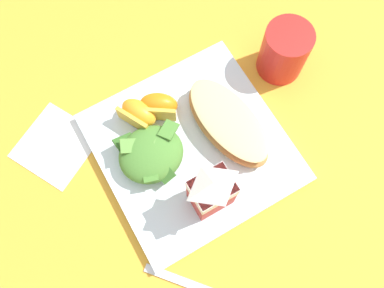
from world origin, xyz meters
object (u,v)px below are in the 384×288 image
drinking_red_cup (284,51)px  cheesy_pizza_bread (230,125)px  orange_wedge_middle (138,114)px  orange_wedge_front (159,106)px  green_salad_pile (151,154)px  white_plate (192,148)px  milk_carton (212,191)px  paper_napkin (56,145)px

drinking_red_cup → cheesy_pizza_bread: bearing=23.8°
orange_wedge_middle → orange_wedge_front: bearing=173.4°
orange_wedge_front → drinking_red_cup: bearing=174.4°
orange_wedge_front → green_salad_pile: bearing=53.6°
green_salad_pile → orange_wedge_front: 0.08m
drinking_red_cup → green_salad_pile: bearing=9.1°
white_plate → milk_carton: 0.11m
green_salad_pile → milk_carton: milk_carton is taller
white_plate → drinking_red_cup: (-0.20, -0.06, 0.04)m
cheesy_pizza_bread → white_plate: bearing=-4.4°
orange_wedge_middle → white_plate: bearing=121.1°
orange_wedge_middle → drinking_red_cup: 0.26m
green_salad_pile → orange_wedge_middle: green_salad_pile is taller
white_plate → orange_wedge_middle: (0.05, -0.08, 0.03)m
white_plate → green_salad_pile: green_salad_pile is taller
green_salad_pile → orange_wedge_front: size_ratio=1.56×
white_plate → orange_wedge_middle: 0.10m
white_plate → milk_carton: milk_carton is taller
paper_napkin → drinking_red_cup: bearing=171.7°
white_plate → drinking_red_cup: 0.22m
green_salad_pile → paper_napkin: bearing=-39.0°
orange_wedge_middle → paper_napkin: bearing=-13.1°
cheesy_pizza_bread → orange_wedge_middle: orange_wedge_middle is taller
green_salad_pile → drinking_red_cup: drinking_red_cup is taller
cheesy_pizza_bread → orange_wedge_middle: size_ratio=2.57×
cheesy_pizza_bread → milk_carton: 0.12m
white_plate → paper_napkin: bearing=-31.4°
orange_wedge_front → drinking_red_cup: drinking_red_cup is taller
white_plate → cheesy_pizza_bread: 0.07m
orange_wedge_middle → drinking_red_cup: drinking_red_cup is taller
green_salad_pile → milk_carton: (-0.04, 0.10, 0.04)m
cheesy_pizza_bread → green_salad_pile: (0.13, -0.02, 0.00)m
milk_carton → paper_napkin: milk_carton is taller
drinking_red_cup → white_plate: bearing=15.5°
paper_napkin → white_plate: bearing=148.6°
paper_napkin → drinking_red_cup: drinking_red_cup is taller
orange_wedge_front → white_plate: bearing=101.3°
cheesy_pizza_bread → orange_wedge_front: bearing=-46.1°
paper_napkin → milk_carton: bearing=130.1°
orange_wedge_front → paper_napkin: bearing=-11.9°
milk_carton → drinking_red_cup: (-0.22, -0.14, -0.03)m
milk_carton → green_salad_pile: bearing=-65.8°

